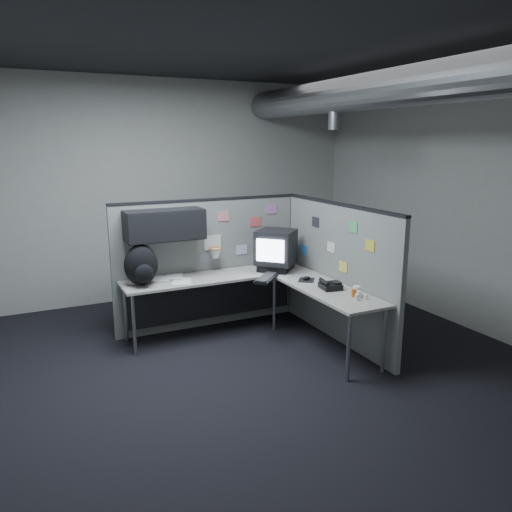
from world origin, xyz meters
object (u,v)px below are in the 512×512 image
phone (330,285)px  backpack (141,266)px  keyboard (266,278)px  desk (246,288)px  monitor (276,250)px

phone → backpack: backpack is taller
keyboard → backpack: bearing=163.4°
desk → backpack: (-1.17, 0.26, 0.34)m
desk → keyboard: size_ratio=5.18×
phone → monitor: bearing=117.3°
monitor → keyboard: size_ratio=1.41×
monitor → backpack: 1.68m
monitor → phone: size_ratio=2.46×
desk → keyboard: bearing=-37.0°
monitor → desk: bearing=-157.2°
desk → monitor: (0.51, 0.21, 0.38)m
backpack → phone: bearing=-8.7°
monitor → phone: bearing=-81.3°
keyboard → phone: size_ratio=1.75×
keyboard → desk: bearing=143.1°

